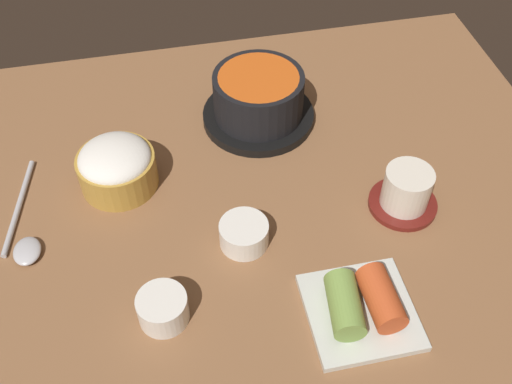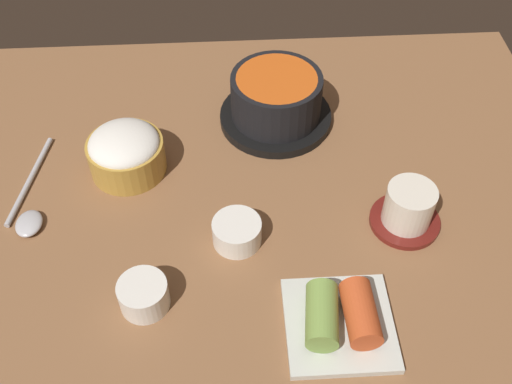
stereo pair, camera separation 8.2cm
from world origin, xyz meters
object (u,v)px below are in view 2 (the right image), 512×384
(rice_bowl, at_px, (126,151))
(kimchi_plate, at_px, (340,319))
(spoon, at_px, (29,208))
(side_bowl_near, at_px, (143,294))
(stone_pot, at_px, (276,100))
(banchan_cup_center, at_px, (237,232))
(tea_cup_with_saucer, at_px, (408,208))

(rice_bowl, relative_size, kimchi_plate, 0.86)
(spoon, bearing_deg, side_bowl_near, -43.00)
(rice_bowl, bearing_deg, kimchi_plate, -45.69)
(stone_pot, distance_m, kimchi_plate, 0.38)
(banchan_cup_center, distance_m, kimchi_plate, 0.18)
(tea_cup_with_saucer, bearing_deg, rice_bowl, 161.97)
(rice_bowl, distance_m, tea_cup_with_saucer, 0.40)
(rice_bowl, height_order, tea_cup_with_saucer, rice_bowl)
(rice_bowl, bearing_deg, spoon, -150.73)
(rice_bowl, xyz_separation_m, kimchi_plate, (0.27, -0.28, -0.02))
(rice_bowl, xyz_separation_m, tea_cup_with_saucer, (0.38, -0.13, -0.01))
(tea_cup_with_saucer, relative_size, spoon, 0.50)
(stone_pot, relative_size, tea_cup_with_saucer, 1.85)
(side_bowl_near, height_order, spoon, side_bowl_near)
(tea_cup_with_saucer, xyz_separation_m, kimchi_plate, (-0.11, -0.15, -0.01))
(rice_bowl, distance_m, banchan_cup_center, 0.21)
(kimchi_plate, bearing_deg, side_bowl_near, 168.95)
(banchan_cup_center, bearing_deg, stone_pot, 73.42)
(banchan_cup_center, xyz_separation_m, kimchi_plate, (0.12, -0.14, 0.00))
(kimchi_plate, bearing_deg, tea_cup_with_saucer, 53.42)
(tea_cup_with_saucer, height_order, spoon, tea_cup_with_saucer)
(banchan_cup_center, distance_m, side_bowl_near, 0.15)
(stone_pot, relative_size, banchan_cup_center, 2.70)
(side_bowl_near, bearing_deg, kimchi_plate, -11.05)
(tea_cup_with_saucer, bearing_deg, banchan_cup_center, -175.87)
(kimchi_plate, relative_size, side_bowl_near, 2.10)
(tea_cup_with_saucer, distance_m, spoon, 0.52)
(stone_pot, xyz_separation_m, kimchi_plate, (0.05, -0.37, -0.02))
(banchan_cup_center, height_order, kimchi_plate, kimchi_plate)
(kimchi_plate, height_order, spoon, kimchi_plate)
(kimchi_plate, bearing_deg, banchan_cup_center, 130.57)
(rice_bowl, bearing_deg, banchan_cup_center, -42.50)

